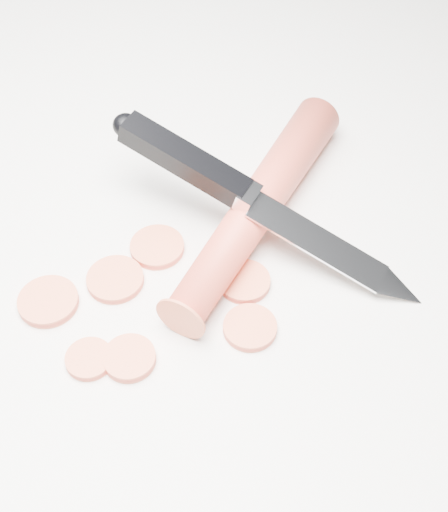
{
  "coord_description": "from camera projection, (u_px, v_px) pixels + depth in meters",
  "views": [
    {
      "loc": [
        0.07,
        -0.33,
        0.4
      ],
      "look_at": [
        0.04,
        -0.02,
        0.02
      ],
      "focal_mm": 50.0,
      "sensor_mm": 36.0,
      "label": 1
    }
  ],
  "objects": [
    {
      "name": "carrot_slice_5",
      "position": [
        115.0,
        279.0,
        0.49
      ],
      "size": [
        0.04,
        0.04,
        0.01
      ],
      "primitive_type": "cylinder",
      "color": "#DE5D39",
      "rests_on": "ground"
    },
    {
      "name": "carrot_slice_3",
      "position": [
        250.0,
        328.0,
        0.47
      ],
      "size": [
        0.04,
        0.04,
        0.01
      ],
      "primitive_type": "cylinder",
      "color": "#DE5D39",
      "rests_on": "ground"
    },
    {
      "name": "carrot_slice_2",
      "position": [
        157.0,
        247.0,
        0.51
      ],
      "size": [
        0.04,
        0.04,
        0.01
      ],
      "primitive_type": "cylinder",
      "color": "#DE5D39",
      "rests_on": "ground"
    },
    {
      "name": "kitchen_knife",
      "position": [
        266.0,
        204.0,
        0.49
      ],
      "size": [
        0.24,
        0.12,
        0.07
      ],
      "primitive_type": null,
      "color": "silver",
      "rests_on": "ground"
    },
    {
      "name": "carrot_slice_1",
      "position": [
        89.0,
        359.0,
        0.45
      ],
      "size": [
        0.03,
        0.03,
        0.01
      ],
      "primitive_type": "cylinder",
      "color": "#DE5D39",
      "rests_on": "ground"
    },
    {
      "name": "carrot",
      "position": [
        258.0,
        205.0,
        0.52
      ],
      "size": [
        0.11,
        0.22,
        0.03
      ],
      "primitive_type": "cylinder",
      "rotation": [
        1.57,
        0.0,
        -0.39
      ],
      "color": "red",
      "rests_on": "ground"
    },
    {
      "name": "carrot_slice_4",
      "position": [
        244.0,
        282.0,
        0.49
      ],
      "size": [
        0.04,
        0.04,
        0.01
      ],
      "primitive_type": "cylinder",
      "color": "#DE5D39",
      "rests_on": "ground"
    },
    {
      "name": "ground",
      "position": [
        175.0,
        246.0,
        0.52
      ],
      "size": [
        2.4,
        2.4,
        0.0
      ],
      "primitive_type": "plane",
      "color": "silver",
      "rests_on": "ground"
    },
    {
      "name": "carrot_slice_6",
      "position": [
        129.0,
        358.0,
        0.45
      ],
      "size": [
        0.03,
        0.03,
        0.01
      ],
      "primitive_type": "cylinder",
      "color": "#DE5D39",
      "rests_on": "ground"
    },
    {
      "name": "carrot_slice_0",
      "position": [
        48.0,
        301.0,
        0.48
      ],
      "size": [
        0.04,
        0.04,
        0.01
      ],
      "primitive_type": "cylinder",
      "color": "#DE5D39",
      "rests_on": "ground"
    }
  ]
}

